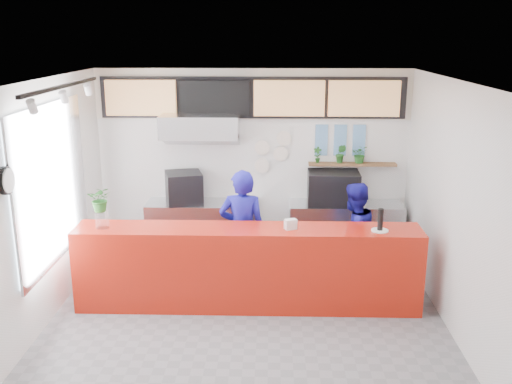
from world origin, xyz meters
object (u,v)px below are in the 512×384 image
at_px(panini_oven, 184,187).
at_px(staff_center, 242,232).
at_px(service_counter, 248,267).
at_px(espresso_machine, 333,188).
at_px(pepper_mill, 380,219).
at_px(staff_right, 353,237).

xyz_separation_m(panini_oven, staff_center, (1.00, -1.35, -0.26)).
xyz_separation_m(service_counter, staff_center, (-0.09, 0.45, 0.33)).
bearing_deg(service_counter, panini_oven, 121.30).
distance_m(espresso_machine, staff_center, 1.94).
xyz_separation_m(service_counter, panini_oven, (-1.09, 1.80, 0.60)).
bearing_deg(pepper_mill, staff_center, 163.50).
bearing_deg(pepper_mill, espresso_machine, 102.09).
height_order(panini_oven, espresso_machine, espresso_machine).
bearing_deg(panini_oven, staff_right, -40.72).
xyz_separation_m(espresso_machine, staff_right, (0.17, -1.19, -0.38)).
xyz_separation_m(espresso_machine, staff_center, (-1.38, -1.35, -0.28)).
relative_size(service_counter, panini_oven, 8.20).
bearing_deg(staff_center, espresso_machine, -132.01).
bearing_deg(pepper_mill, panini_oven, 146.05).
height_order(staff_right, pepper_mill, staff_right).
xyz_separation_m(panini_oven, staff_right, (2.55, -1.19, -0.37)).
bearing_deg(staff_right, service_counter, -12.38).
height_order(service_counter, pepper_mill, pepper_mill).
bearing_deg(service_counter, pepper_mill, -2.45).
distance_m(panini_oven, pepper_mill, 3.35).
bearing_deg(espresso_machine, panini_oven, -178.77).
distance_m(service_counter, staff_center, 0.57).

